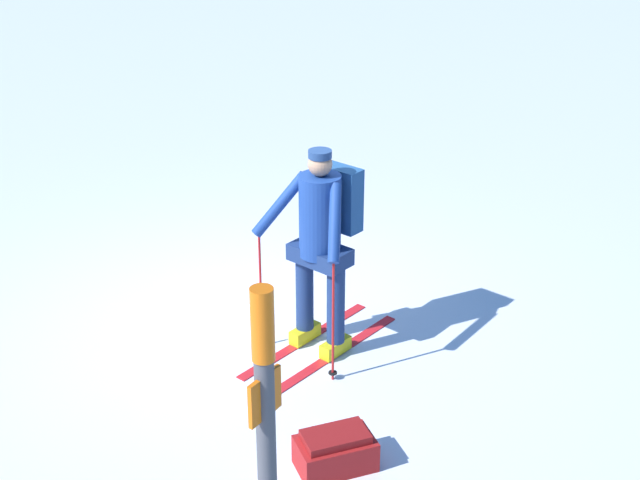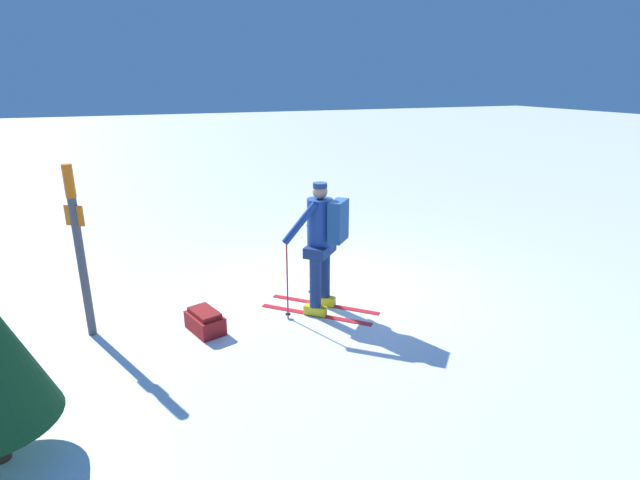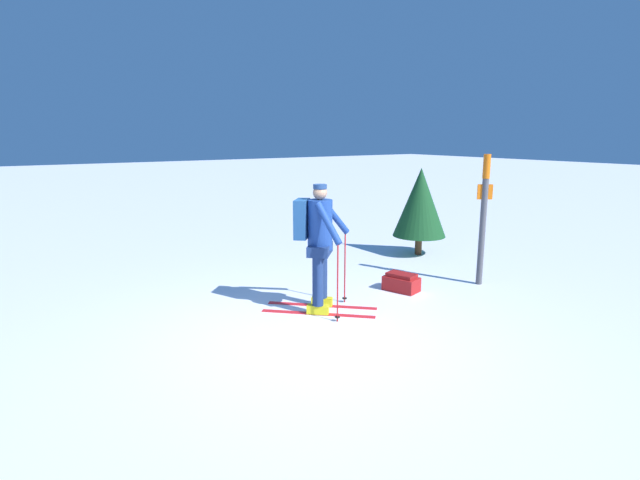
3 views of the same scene
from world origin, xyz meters
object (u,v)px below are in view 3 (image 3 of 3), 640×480
Objects in this scene: trail_marker at (484,210)px; skier at (318,238)px; pine_tree at (420,202)px; dropped_backpack at (401,282)px.

skier is at bearing -8.63° from trail_marker.
trail_marker reaches higher than pine_tree.
skier is 1.00× the size of pine_tree.
skier and pine_tree have the same top height.
trail_marker is 1.20× the size of pine_tree.
skier is 1.82m from dropped_backpack.
pine_tree is (-1.95, -1.60, 0.94)m from dropped_backpack.
trail_marker is (-2.90, 0.44, 0.21)m from skier.
skier is 2.94× the size of dropped_backpack.
skier is 0.84× the size of trail_marker.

